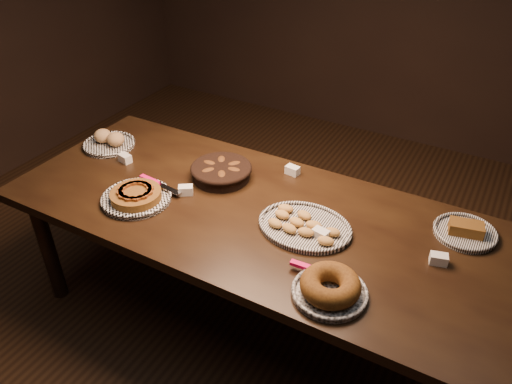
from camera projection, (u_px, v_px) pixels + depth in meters
The scene contains 9 objects.
ground at pixel (253, 319), 2.76m from camera, with size 5.00×5.00×0.00m, color black.
buffet_table at pixel (253, 223), 2.38m from camera, with size 2.40×1.00×0.75m.
apple_tart_plate at pixel (136, 196), 2.39m from camera, with size 0.34×0.34×0.06m.
madeleine_platter at pixel (304, 226), 2.21m from camera, with size 0.42×0.34×0.05m.
bundt_cake_plate at pixel (330, 287), 1.87m from camera, with size 0.34×0.29×0.09m.
croissant_basket at pixel (221, 171), 2.54m from camera, with size 0.33×0.33×0.08m.
bread_roll_plate at pixel (109, 142), 2.83m from camera, with size 0.29×0.29×0.09m.
loaf_plate at pixel (465, 231), 2.18m from camera, with size 0.27×0.27×0.06m.
tent_cards at pixel (263, 198), 2.38m from camera, with size 1.74×0.49×0.04m.
Camera 1 is at (0.94, -1.63, 2.13)m, focal length 35.00 mm.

